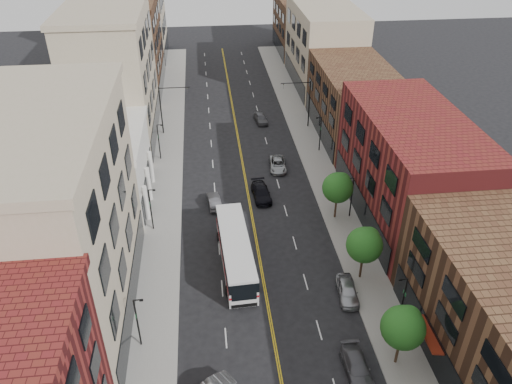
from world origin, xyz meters
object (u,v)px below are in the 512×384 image
object	(u,v)px
car_lane_a	(261,193)
car_lane_c	(261,118)
city_bus	(236,250)
car_parked_mid	(357,367)
car_parked_far	(347,291)
car_lane_behind	(214,201)
car_lane_b	(278,164)

from	to	relation	value
car_lane_a	car_lane_c	world-z (taller)	car_lane_a
city_bus	car_lane_c	bearing A→B (deg)	76.32
car_parked_mid	car_parked_far	distance (m)	8.38
car_parked_far	car_lane_a	distance (m)	18.35
car_lane_behind	car_lane_c	size ratio (longest dim) A/B	0.96
city_bus	car_lane_b	size ratio (longest dim) A/B	2.71
car_parked_mid	car_lane_behind	world-z (taller)	car_parked_mid
car_parked_mid	car_lane_b	distance (m)	32.40
car_parked_mid	car_lane_c	world-z (taller)	car_lane_c
car_parked_far	car_lane_c	bearing A→B (deg)	99.54
car_parked_mid	car_lane_b	world-z (taller)	car_parked_mid
car_parked_mid	car_lane_behind	size ratio (longest dim) A/B	1.16
city_bus	car_lane_behind	world-z (taller)	city_bus
car_parked_mid	car_lane_behind	bearing A→B (deg)	111.50
car_parked_far	car_lane_b	world-z (taller)	car_parked_far
car_lane_b	city_bus	bearing A→B (deg)	-106.35
car_parked_mid	car_lane_a	size ratio (longest dim) A/B	0.92
car_parked_mid	car_lane_a	bearing A→B (deg)	98.95
city_bus	car_lane_c	world-z (taller)	city_bus
car_lane_behind	city_bus	bearing A→B (deg)	92.81
car_parked_far	car_lane_c	xyz separation A→B (m)	(-3.42, 38.82, -0.04)
car_parked_far	car_lane_b	distance (m)	24.29
car_lane_c	car_lane_a	bearing A→B (deg)	-104.14
car_lane_a	city_bus	bearing A→B (deg)	-112.70
car_lane_b	car_parked_far	bearing A→B (deg)	-78.94
car_lane_c	car_lane_b	bearing A→B (deg)	-95.47
car_parked_far	city_bus	bearing A→B (deg)	154.93
city_bus	car_lane_c	size ratio (longest dim) A/B	3.08
car_lane_a	car_lane_b	size ratio (longest dim) A/B	1.06
car_lane_c	car_parked_far	bearing A→B (deg)	-92.50
car_lane_b	car_lane_c	bearing A→B (deg)	96.30
car_lane_behind	car_lane_c	distance (m)	23.92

